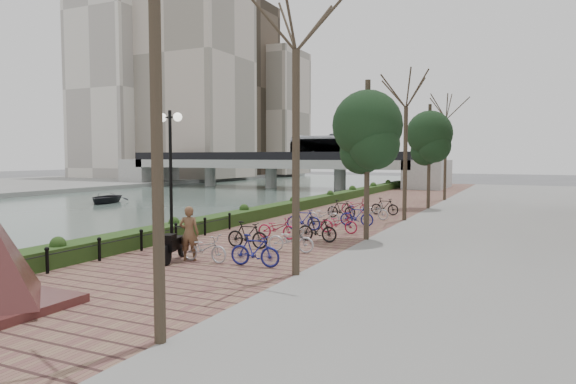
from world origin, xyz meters
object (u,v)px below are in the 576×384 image
Objects in this scene: pedestrian at (189,233)px; motorcycle at (175,244)px; lamppost at (170,150)px; boat at (105,198)px.

motorcycle is at bearing 11.29° from pedestrian.
lamppost reaches higher than motorcycle.
pedestrian is 28.60m from boat.
pedestrian is at bearing -37.83° from lamppost.
pedestrian is at bearing -60.26° from boat.
pedestrian reaches higher than motorcycle.
boat is (-21.59, 18.53, -0.60)m from motorcycle.
lamppost is 3.82m from motorcycle.
boat is at bearing -61.61° from pedestrian.
pedestrian is (1.84, -1.43, -2.74)m from lamppost.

